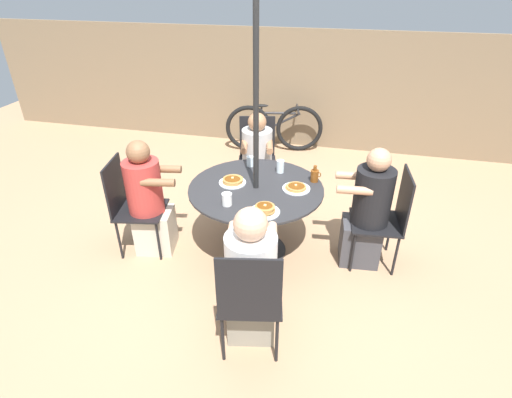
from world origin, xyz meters
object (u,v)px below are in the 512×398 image
object	(u,v)px
patio_chair_south	(130,202)
drinking_glass_a	(250,161)
diner_north	(367,213)
bicycle	(274,128)
diner_east	(257,163)
pancake_plate_b	(296,188)
syrup_bottle	(315,175)
coffee_cup	(227,199)
patio_table	(256,200)
pancake_plate_c	(233,181)
patio_chair_east	(257,153)
drinking_glass_b	(280,166)
pancake_plate_a	(265,210)
patio_chair_north	(388,215)
patio_chair_west	(250,297)
diner_south	(149,202)
diner_west	(251,280)

from	to	relation	value
patio_chair_south	drinking_glass_a	xyz separation A→B (m)	(1.01, 0.63, 0.24)
diner_north	bicycle	world-z (taller)	diner_north
diner_east	pancake_plate_b	distance (m)	1.12
syrup_bottle	coffee_cup	xyz separation A→B (m)	(-0.66, -0.59, -0.01)
patio_table	pancake_plate_c	bearing A→B (deg)	173.33
patio_chair_east	pancake_plate_c	xyz separation A→B (m)	(0.03, -1.13, 0.21)
patio_table	syrup_bottle	distance (m)	0.59
drinking_glass_b	pancake_plate_a	bearing A→B (deg)	-89.28
patio_chair_north	diner_north	size ratio (longest dim) A/B	0.81
patio_chair_west	syrup_bottle	size ratio (longest dim) A/B	5.89
diner_north	drinking_glass_a	bearing A→B (deg)	69.17
patio_chair_south	drinking_glass_b	bearing A→B (deg)	102.64
patio_table	drinking_glass_b	distance (m)	0.43
patio_chair_north	coffee_cup	distance (m)	1.44
pancake_plate_c	bicycle	bearing A→B (deg)	91.95
patio_chair_west	drinking_glass_a	size ratio (longest dim) A/B	9.21
patio_table	diner_north	world-z (taller)	diner_north
patio_chair_north	syrup_bottle	distance (m)	0.74
diner_east	drinking_glass_b	size ratio (longest dim) A/B	8.69
patio_chair_west	coffee_cup	size ratio (longest dim) A/B	8.88
patio_table	drinking_glass_a	distance (m)	0.48
patio_chair_west	pancake_plate_c	distance (m)	1.29
patio_chair_west	syrup_bottle	xyz separation A→B (m)	(0.27, 1.40, 0.25)
patio_table	coffee_cup	bearing A→B (deg)	-114.86
patio_chair_north	coffee_cup	world-z (taller)	patio_chair_north
diner_south	pancake_plate_b	world-z (taller)	diner_south
diner_north	diner_east	world-z (taller)	diner_north
diner_north	syrup_bottle	size ratio (longest dim) A/B	7.24
diner_west	drinking_glass_b	xyz separation A→B (m)	(-0.04, 1.33, 0.26)
diner_east	pancake_plate_c	xyz separation A→B (m)	(-0.01, -0.95, 0.25)
diner_west	drinking_glass_b	bearing A→B (deg)	80.38
diner_west	patio_chair_south	bearing A→B (deg)	139.31
patio_chair_north	syrup_bottle	world-z (taller)	patio_chair_north
patio_chair_south	coffee_cup	world-z (taller)	patio_chair_south
syrup_bottle	coffee_cup	bearing A→B (deg)	-138.44
patio_chair_west	pancake_plate_a	xyz separation A→B (m)	(-0.07, 0.76, 0.22)
patio_chair_east	coffee_cup	size ratio (longest dim) A/B	8.88
patio_table	drinking_glass_b	size ratio (longest dim) A/B	9.99
patio_chair_east	diner_south	size ratio (longest dim) A/B	0.82
patio_chair_west	coffee_cup	distance (m)	0.93
patio_table	syrup_bottle	size ratio (longest dim) A/B	7.71
patio_chair_west	syrup_bottle	bearing A→B (deg)	67.88
patio_chair_north	drinking_glass_b	xyz separation A→B (m)	(-1.02, 0.24, 0.25)
patio_chair_north	coffee_cup	size ratio (longest dim) A/B	8.88
diner_east	patio_chair_east	bearing A→B (deg)	-90.00
pancake_plate_a	coffee_cup	world-z (taller)	coffee_cup
diner_south	pancake_plate_b	size ratio (longest dim) A/B	4.57
pancake_plate_a	pancake_plate_c	xyz separation A→B (m)	(-0.39, 0.43, -0.01)
patio_chair_north	patio_chair_east	world-z (taller)	same
patio_chair_north	patio_table	bearing A→B (deg)	90.00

